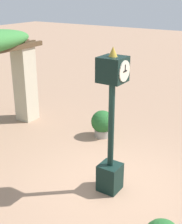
# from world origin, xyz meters

# --- Properties ---
(ground_plane) EXTENTS (60.00, 60.00, 0.00)m
(ground_plane) POSITION_xyz_m (0.00, 0.00, 0.00)
(ground_plane) COLOR #9E7A60
(pedestal_clock) EXTENTS (0.50, 0.54, 3.19)m
(pedestal_clock) POSITION_xyz_m (-0.20, 0.02, 1.57)
(pedestal_clock) COLOR black
(pedestal_clock) RESTS_ON ground
(potted_plant_near_left) EXTENTS (0.68, 0.68, 0.82)m
(potted_plant_near_left) POSITION_xyz_m (2.06, 1.58, 0.43)
(potted_plant_near_left) COLOR gray
(potted_plant_near_left) RESTS_ON ground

